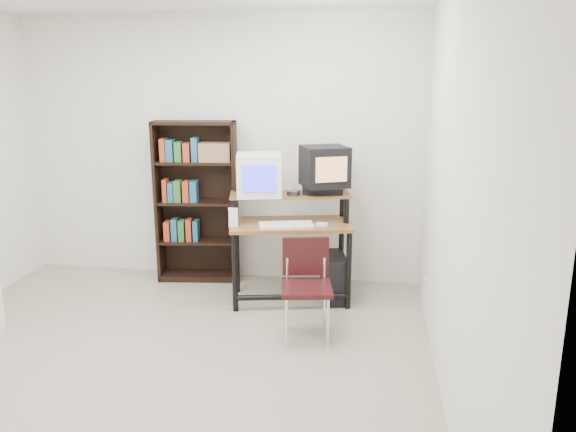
# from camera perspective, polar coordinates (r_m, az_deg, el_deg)

# --- Properties ---
(floor) EXTENTS (4.00, 4.00, 0.01)m
(floor) POSITION_cam_1_polar(r_m,az_deg,el_deg) (4.22, -13.98, -14.96)
(floor) COLOR #A59D88
(floor) RESTS_ON ground
(back_wall) EXTENTS (4.00, 0.01, 2.60)m
(back_wall) POSITION_cam_1_polar(r_m,az_deg,el_deg) (5.64, -7.03, 6.70)
(back_wall) COLOR white
(back_wall) RESTS_ON floor
(right_wall) EXTENTS (0.01, 4.00, 2.60)m
(right_wall) POSITION_cam_1_polar(r_m,az_deg,el_deg) (3.49, 16.54, 1.72)
(right_wall) COLOR white
(right_wall) RESTS_ON floor
(computer_desk) EXTENTS (1.16, 0.74, 0.98)m
(computer_desk) POSITION_cam_1_polar(r_m,az_deg,el_deg) (5.04, 0.25, -1.33)
(computer_desk) COLOR brown
(computer_desk) RESTS_ON floor
(crt_monitor) EXTENTS (0.46, 0.46, 0.37)m
(crt_monitor) POSITION_cam_1_polar(r_m,az_deg,el_deg) (5.02, -2.98, 4.22)
(crt_monitor) COLOR white
(crt_monitor) RESTS_ON computer_desk
(vcr) EXTENTS (0.39, 0.31, 0.08)m
(vcr) POSITION_cam_1_polar(r_m,az_deg,el_deg) (5.09, 3.47, 2.69)
(vcr) COLOR black
(vcr) RESTS_ON computer_desk
(crt_tv) EXTENTS (0.49, 0.49, 0.36)m
(crt_tv) POSITION_cam_1_polar(r_m,az_deg,el_deg) (5.02, 3.73, 5.06)
(crt_tv) COLOR black
(crt_tv) RESTS_ON vcr
(cd_spindle) EXTENTS (0.12, 0.12, 0.05)m
(cd_spindle) POSITION_cam_1_polar(r_m,az_deg,el_deg) (4.99, 0.55, 2.30)
(cd_spindle) COLOR #26262B
(cd_spindle) RESTS_ON computer_desk
(keyboard) EXTENTS (0.51, 0.32, 0.03)m
(keyboard) POSITION_cam_1_polar(r_m,az_deg,el_deg) (4.91, -0.20, -0.98)
(keyboard) COLOR white
(keyboard) RESTS_ON computer_desk
(mousepad) EXTENTS (0.23, 0.19, 0.01)m
(mousepad) POSITION_cam_1_polar(r_m,az_deg,el_deg) (4.93, 3.57, -1.10)
(mousepad) COLOR black
(mousepad) RESTS_ON computer_desk
(mouse) EXTENTS (0.11, 0.07, 0.03)m
(mouse) POSITION_cam_1_polar(r_m,az_deg,el_deg) (4.93, 3.44, -0.89)
(mouse) COLOR white
(mouse) RESTS_ON mousepad
(desk_speaker) EXTENTS (0.10, 0.09, 0.17)m
(desk_speaker) POSITION_cam_1_polar(r_m,az_deg,el_deg) (4.93, -5.59, -0.18)
(desk_speaker) COLOR white
(desk_speaker) RESTS_ON computer_desk
(pc_tower) EXTENTS (0.28, 0.48, 0.42)m
(pc_tower) POSITION_cam_1_polar(r_m,az_deg,el_deg) (5.21, 4.66, -6.20)
(pc_tower) COLOR black
(pc_tower) RESTS_ON floor
(school_chair) EXTENTS (0.45, 0.45, 0.77)m
(school_chair) POSITION_cam_1_polar(r_m,az_deg,el_deg) (4.42, 1.86, -6.32)
(school_chair) COLOR black
(school_chair) RESTS_ON floor
(bookshelf) EXTENTS (0.82, 0.36, 1.59)m
(bookshelf) POSITION_cam_1_polar(r_m,az_deg,el_deg) (5.63, -9.23, 1.72)
(bookshelf) COLOR black
(bookshelf) RESTS_ON floor
(wall_outlet) EXTENTS (0.02, 0.08, 0.12)m
(wall_outlet) POSITION_cam_1_polar(r_m,az_deg,el_deg) (4.87, 13.81, -6.94)
(wall_outlet) COLOR beige
(wall_outlet) RESTS_ON right_wall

